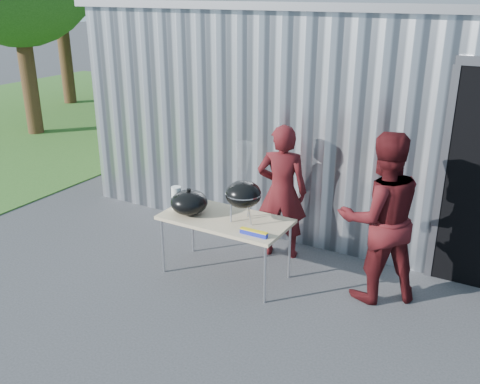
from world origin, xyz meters
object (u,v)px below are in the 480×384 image
Objects in this scene: folding_table at (225,221)px; person_bystander at (380,218)px; person_cook at (282,192)px; kettle_grill at (243,187)px.

person_bystander reaches higher than folding_table.
folding_table is 0.90m from person_cook.
folding_table is 1.61× the size of kettle_grill.
folding_table is at bearing -174.40° from kettle_grill.
person_cook reaches higher than kettle_grill.
person_bystander is at bearing 15.82° from kettle_grill.
kettle_grill reaches higher than folding_table.
folding_table is 1.75m from person_bystander.
person_bystander is (1.45, 0.41, -0.22)m from kettle_grill.
person_cook is at bearing -52.36° from person_bystander.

